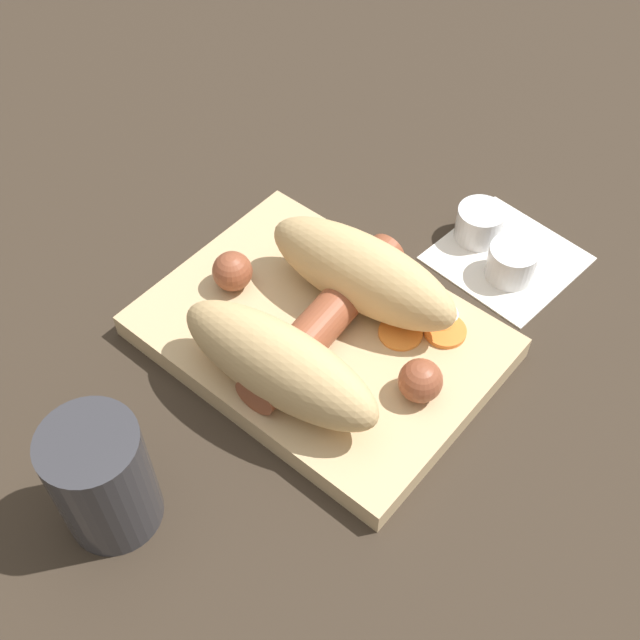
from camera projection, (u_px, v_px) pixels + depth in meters
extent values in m
plane|color=#33281E|center=(320.00, 345.00, 0.61)|extent=(3.00, 3.00, 0.00)
cube|color=tan|center=(320.00, 337.00, 0.61)|extent=(0.25, 0.19, 0.02)
ellipsoid|color=tan|center=(279.00, 364.00, 0.54)|extent=(0.16, 0.06, 0.06)
ellipsoid|color=tan|center=(362.00, 273.00, 0.59)|extent=(0.16, 0.06, 0.06)
cylinder|color=brown|center=(323.00, 321.00, 0.58)|extent=(0.05, 0.17, 0.03)
sphere|color=brown|center=(424.00, 377.00, 0.55)|extent=(0.03, 0.03, 0.03)
sphere|color=brown|center=(232.00, 271.00, 0.61)|extent=(0.03, 0.03, 0.03)
cylinder|color=orange|center=(400.00, 333.00, 0.59)|extent=(0.04, 0.04, 0.00)
cylinder|color=orange|center=(445.00, 331.00, 0.60)|extent=(0.04, 0.04, 0.00)
cylinder|color=orange|center=(429.00, 316.00, 0.60)|extent=(0.04, 0.04, 0.00)
cylinder|color=orange|center=(440.00, 320.00, 0.60)|extent=(0.03, 0.03, 0.00)
cylinder|color=#F99E4C|center=(442.00, 327.00, 0.60)|extent=(0.04, 0.04, 0.00)
torus|color=silver|center=(440.00, 314.00, 0.60)|extent=(0.03, 0.03, 0.00)
cube|color=white|center=(507.00, 258.00, 0.67)|extent=(0.12, 0.12, 0.00)
cylinder|color=silver|center=(512.00, 263.00, 0.65)|extent=(0.04, 0.04, 0.03)
cylinder|color=gold|center=(510.00, 270.00, 0.65)|extent=(0.03, 0.03, 0.01)
cylinder|color=silver|center=(479.00, 224.00, 0.68)|extent=(0.04, 0.04, 0.03)
cylinder|color=gold|center=(478.00, 232.00, 0.68)|extent=(0.03, 0.03, 0.01)
cylinder|color=#333338|center=(102.00, 479.00, 0.49)|extent=(0.06, 0.06, 0.09)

